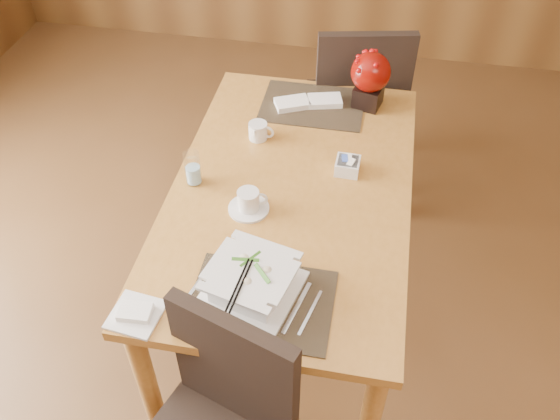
% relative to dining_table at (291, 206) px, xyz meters
% --- Properties ---
extents(dining_table, '(0.90, 1.50, 0.75)m').
position_rel_dining_table_xyz_m(dining_table, '(0.00, 0.00, 0.00)').
color(dining_table, '#B67A32').
rests_on(dining_table, ground).
extents(placemat_near, '(0.45, 0.33, 0.01)m').
position_rel_dining_table_xyz_m(placemat_near, '(0.00, -0.55, 0.10)').
color(placemat_near, black).
rests_on(placemat_near, dining_table).
extents(placemat_far, '(0.45, 0.33, 0.01)m').
position_rel_dining_table_xyz_m(placemat_far, '(0.00, 0.55, 0.10)').
color(placemat_far, black).
rests_on(placemat_far, dining_table).
extents(soup_setting, '(0.34, 0.34, 0.12)m').
position_rel_dining_table_xyz_m(soup_setting, '(-0.04, -0.52, 0.15)').
color(soup_setting, silver).
rests_on(soup_setting, dining_table).
extents(coffee_cup, '(0.15, 0.15, 0.09)m').
position_rel_dining_table_xyz_m(coffee_cup, '(-0.13, -0.15, 0.13)').
color(coffee_cup, silver).
rests_on(coffee_cup, dining_table).
extents(water_glass, '(0.07, 0.07, 0.14)m').
position_rel_dining_table_xyz_m(water_glass, '(-0.37, -0.04, 0.17)').
color(water_glass, white).
rests_on(water_glass, dining_table).
extents(creamer_jug, '(0.11, 0.11, 0.07)m').
position_rel_dining_table_xyz_m(creamer_jug, '(-0.19, 0.28, 0.13)').
color(creamer_jug, silver).
rests_on(creamer_jug, dining_table).
extents(sugar_caddy, '(0.09, 0.09, 0.06)m').
position_rel_dining_table_xyz_m(sugar_caddy, '(0.20, 0.13, 0.12)').
color(sugar_caddy, silver).
rests_on(sugar_caddy, dining_table).
extents(berry_decor, '(0.17, 0.17, 0.25)m').
position_rel_dining_table_xyz_m(berry_decor, '(0.24, 0.60, 0.24)').
color(berry_decor, black).
rests_on(berry_decor, dining_table).
extents(napkins_far, '(0.31, 0.19, 0.03)m').
position_rel_dining_table_xyz_m(napkins_far, '(-0.01, 0.55, 0.12)').
color(napkins_far, white).
rests_on(napkins_far, dining_table).
extents(bread_plate, '(0.17, 0.17, 0.01)m').
position_rel_dining_table_xyz_m(bread_plate, '(-0.37, -0.67, 0.10)').
color(bread_plate, silver).
rests_on(bread_plate, dining_table).
extents(far_chair, '(0.55, 0.55, 1.00)m').
position_rel_dining_table_xyz_m(far_chair, '(0.18, 0.90, -0.09)').
color(far_chair, black).
rests_on(far_chair, ground).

